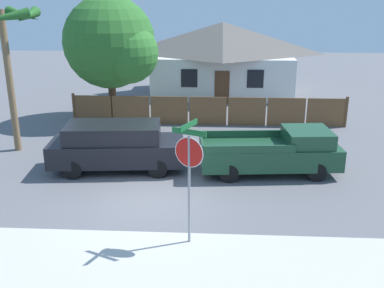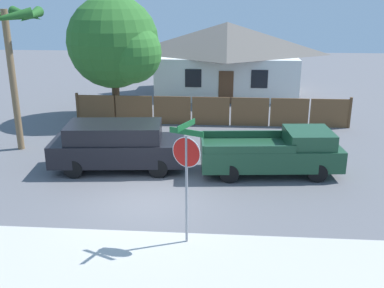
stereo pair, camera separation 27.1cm
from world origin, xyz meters
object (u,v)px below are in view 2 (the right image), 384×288
(oak_tree, at_px, (117,44))
(orange_pickup, at_px, (275,152))
(stop_sign, at_px, (186,162))
(red_suv, at_px, (117,145))
(house, at_px, (227,57))
(palm_tree, at_px, (6,28))

(oak_tree, relative_size, orange_pickup, 1.22)
(orange_pickup, bearing_deg, stop_sign, -124.34)
(oak_tree, height_order, orange_pickup, oak_tree)
(red_suv, distance_m, stop_sign, 6.15)
(house, distance_m, palm_tree, 15.23)
(house, height_order, oak_tree, oak_tree)
(stop_sign, bearing_deg, orange_pickup, 85.33)
(red_suv, distance_m, orange_pickup, 5.95)
(oak_tree, bearing_deg, red_suv, -77.70)
(house, xyz_separation_m, palm_tree, (-8.85, -12.11, 2.67))
(palm_tree, distance_m, stop_sign, 11.00)
(house, relative_size, orange_pickup, 1.82)
(house, xyz_separation_m, red_suv, (-4.07, -14.12, -1.46))
(red_suv, height_order, orange_pickup, red_suv)
(orange_pickup, distance_m, stop_sign, 6.09)
(orange_pickup, bearing_deg, oak_tree, 130.85)
(house, bearing_deg, red_suv, -106.07)
(house, relative_size, stop_sign, 2.85)
(stop_sign, bearing_deg, oak_tree, 134.97)
(red_suv, bearing_deg, palm_tree, 151.81)
(house, relative_size, palm_tree, 1.62)
(house, distance_m, red_suv, 14.77)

